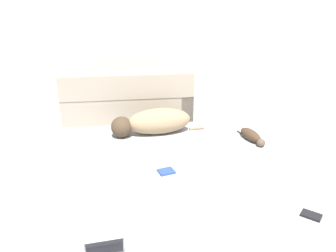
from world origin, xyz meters
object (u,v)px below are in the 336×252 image
(dog, at_px, (153,122))
(book_black, at_px, (311,215))
(cat, at_px, (252,136))
(book_blue, at_px, (166,171))
(couch, at_px, (128,102))

(dog, height_order, book_black, dog)
(book_black, bearing_deg, dog, 117.39)
(cat, height_order, book_blue, cat)
(book_blue, bearing_deg, dog, 89.43)
(dog, relative_size, cat, 2.25)
(book_black, bearing_deg, cat, 84.32)
(couch, xyz_separation_m, cat, (1.65, -1.30, -0.19))
(book_black, xyz_separation_m, book_blue, (-1.17, 1.05, 0.00))
(dog, relative_size, book_blue, 6.91)
(couch, distance_m, book_blue, 2.03)
(cat, bearing_deg, couch, -139.18)
(couch, height_order, book_blue, couch)
(couch, distance_m, dog, 0.87)
(cat, xyz_separation_m, book_blue, (-1.35, -0.69, -0.06))
(book_blue, bearing_deg, book_black, -41.87)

